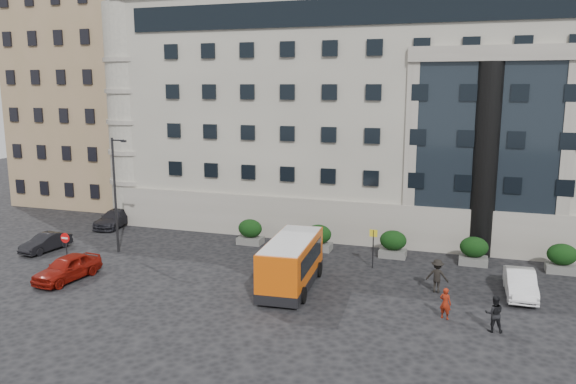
{
  "coord_description": "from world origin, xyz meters",
  "views": [
    {
      "loc": [
        10.97,
        -29.21,
        11.46
      ],
      "look_at": [
        0.46,
        3.07,
        5.0
      ],
      "focal_mm": 35.0,
      "sensor_mm": 36.0,
      "label": 1
    }
  ],
  "objects_px": {
    "hedge_e": "(562,258)",
    "parked_car_b": "(46,242)",
    "bus_stop_sign": "(373,242)",
    "pedestrian_b": "(494,314)",
    "parked_car_a": "(67,268)",
    "hedge_b": "(319,237)",
    "parked_car_d": "(153,206)",
    "pedestrian_c": "(437,276)",
    "white_taxi": "(520,283)",
    "red_truck": "(194,198)",
    "hedge_a": "(250,232)",
    "parked_car_c": "(115,218)",
    "pedestrian_a": "(445,303)",
    "no_entry_sign": "(66,243)",
    "minibus": "(291,261)",
    "hedge_d": "(474,251)",
    "hedge_c": "(393,244)",
    "street_lamp": "(116,191)"
  },
  "relations": [
    {
      "from": "white_taxi",
      "to": "parked_car_b",
      "type": "bearing_deg",
      "value": -179.62
    },
    {
      "from": "parked_car_d",
      "to": "pedestrian_c",
      "type": "height_order",
      "value": "pedestrian_c"
    },
    {
      "from": "pedestrian_a",
      "to": "pedestrian_b",
      "type": "xyz_separation_m",
      "value": [
        2.26,
        -0.83,
        0.09
      ]
    },
    {
      "from": "parked_car_d",
      "to": "white_taxi",
      "type": "bearing_deg",
      "value": -11.71
    },
    {
      "from": "pedestrian_a",
      "to": "pedestrian_c",
      "type": "height_order",
      "value": "pedestrian_c"
    },
    {
      "from": "hedge_a",
      "to": "pedestrian_c",
      "type": "bearing_deg",
      "value": -23.32
    },
    {
      "from": "parked_car_d",
      "to": "pedestrian_b",
      "type": "distance_m",
      "value": 32.9
    },
    {
      "from": "hedge_b",
      "to": "hedge_d",
      "type": "distance_m",
      "value": 10.4
    },
    {
      "from": "hedge_e",
      "to": "pedestrian_c",
      "type": "xyz_separation_m",
      "value": [
        -7.15,
        -5.88,
        0.03
      ]
    },
    {
      "from": "bus_stop_sign",
      "to": "parked_car_d",
      "type": "xyz_separation_m",
      "value": [
        -21.41,
        9.03,
        -0.96
      ]
    },
    {
      "from": "parked_car_a",
      "to": "hedge_b",
      "type": "bearing_deg",
      "value": 46.09
    },
    {
      "from": "hedge_a",
      "to": "hedge_b",
      "type": "height_order",
      "value": "same"
    },
    {
      "from": "hedge_a",
      "to": "parked_car_c",
      "type": "relative_size",
      "value": 0.39
    },
    {
      "from": "hedge_d",
      "to": "pedestrian_a",
      "type": "height_order",
      "value": "hedge_d"
    },
    {
      "from": "parked_car_b",
      "to": "parked_car_d",
      "type": "xyz_separation_m",
      "value": [
        1.09,
        12.36,
        0.16
      ]
    },
    {
      "from": "parked_car_c",
      "to": "pedestrian_a",
      "type": "height_order",
      "value": "pedestrian_a"
    },
    {
      "from": "red_truck",
      "to": "hedge_a",
      "type": "bearing_deg",
      "value": -53.76
    },
    {
      "from": "hedge_d",
      "to": "hedge_e",
      "type": "xyz_separation_m",
      "value": [
        5.2,
        0.0,
        0.0
      ]
    },
    {
      "from": "hedge_e",
      "to": "no_entry_sign",
      "type": "xyz_separation_m",
      "value": [
        -29.8,
        -8.84,
        0.72
      ]
    },
    {
      "from": "red_truck",
      "to": "hedge_e",
      "type": "bearing_deg",
      "value": -26.91
    },
    {
      "from": "minibus",
      "to": "pedestrian_b",
      "type": "bearing_deg",
      "value": -17.43
    },
    {
      "from": "hedge_c",
      "to": "hedge_d",
      "type": "distance_m",
      "value": 5.2
    },
    {
      "from": "parked_car_c",
      "to": "white_taxi",
      "type": "xyz_separation_m",
      "value": [
        30.62,
        -6.44,
        0.03
      ]
    },
    {
      "from": "no_entry_sign",
      "to": "pedestrian_a",
      "type": "bearing_deg",
      "value": -1.71
    },
    {
      "from": "street_lamp",
      "to": "parked_car_c",
      "type": "relative_size",
      "value": 1.7
    },
    {
      "from": "hedge_e",
      "to": "no_entry_sign",
      "type": "bearing_deg",
      "value": -163.48
    },
    {
      "from": "hedge_e",
      "to": "no_entry_sign",
      "type": "relative_size",
      "value": 0.79
    },
    {
      "from": "hedge_e",
      "to": "parked_car_b",
      "type": "relative_size",
      "value": 0.49
    },
    {
      "from": "hedge_c",
      "to": "parked_car_c",
      "type": "distance_m",
      "value": 23.01
    },
    {
      "from": "bus_stop_sign",
      "to": "pedestrian_b",
      "type": "xyz_separation_m",
      "value": [
        7.01,
        -7.56,
        -0.84
      ]
    },
    {
      "from": "pedestrian_c",
      "to": "pedestrian_b",
      "type": "bearing_deg",
      "value": 128.91
    },
    {
      "from": "parked_car_d",
      "to": "pedestrian_c",
      "type": "distance_m",
      "value": 28.28
    },
    {
      "from": "red_truck",
      "to": "minibus",
      "type": "bearing_deg",
      "value": -60.25
    },
    {
      "from": "hedge_a",
      "to": "parked_car_d",
      "type": "height_order",
      "value": "hedge_a"
    },
    {
      "from": "hedge_b",
      "to": "pedestrian_a",
      "type": "xyz_separation_m",
      "value": [
        9.06,
        -9.53,
        -0.12
      ]
    },
    {
      "from": "bus_stop_sign",
      "to": "parked_car_b",
      "type": "xyz_separation_m",
      "value": [
        -22.5,
        -3.34,
        -1.11
      ]
    },
    {
      "from": "bus_stop_sign",
      "to": "parked_car_b",
      "type": "bearing_deg",
      "value": -171.56
    },
    {
      "from": "red_truck",
      "to": "parked_car_b",
      "type": "bearing_deg",
      "value": -124.28
    },
    {
      "from": "minibus",
      "to": "parked_car_c",
      "type": "height_order",
      "value": "minibus"
    },
    {
      "from": "parked_car_b",
      "to": "pedestrian_c",
      "type": "xyz_separation_m",
      "value": [
        26.65,
        0.25,
        0.34
      ]
    },
    {
      "from": "hedge_d",
      "to": "parked_car_a",
      "type": "distance_m",
      "value": 25.43
    },
    {
      "from": "red_truck",
      "to": "parked_car_a",
      "type": "xyz_separation_m",
      "value": [
        0.6,
        -17.46,
        -0.86
      ]
    },
    {
      "from": "parked_car_b",
      "to": "pedestrian_a",
      "type": "relative_size",
      "value": 2.32
    },
    {
      "from": "no_entry_sign",
      "to": "hedge_e",
      "type": "bearing_deg",
      "value": 16.52
    },
    {
      "from": "pedestrian_b",
      "to": "red_truck",
      "type": "bearing_deg",
      "value": -42.22
    },
    {
      "from": "hedge_b",
      "to": "hedge_c",
      "type": "height_order",
      "value": "same"
    },
    {
      "from": "street_lamp",
      "to": "pedestrian_c",
      "type": "xyz_separation_m",
      "value": [
        21.58,
        -1.08,
        -3.41
      ]
    },
    {
      "from": "hedge_e",
      "to": "no_entry_sign",
      "type": "height_order",
      "value": "no_entry_sign"
    },
    {
      "from": "pedestrian_a",
      "to": "pedestrian_b",
      "type": "distance_m",
      "value": 2.41
    },
    {
      "from": "hedge_d",
      "to": "pedestrian_a",
      "type": "relative_size",
      "value": 1.14
    }
  ]
}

